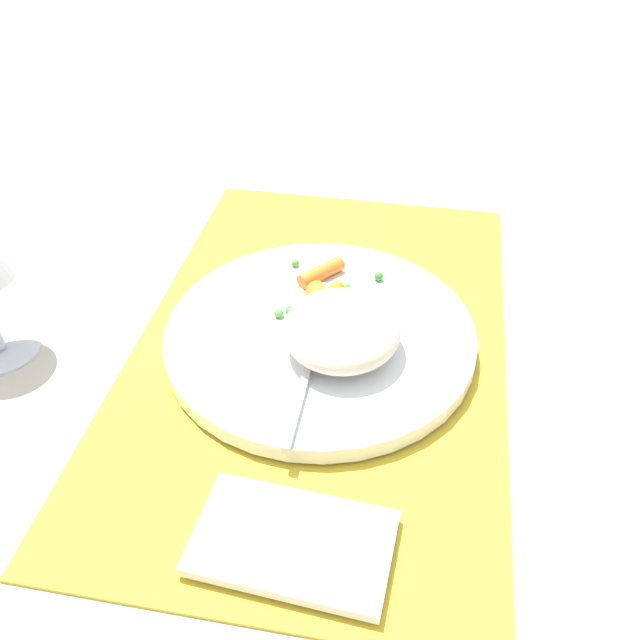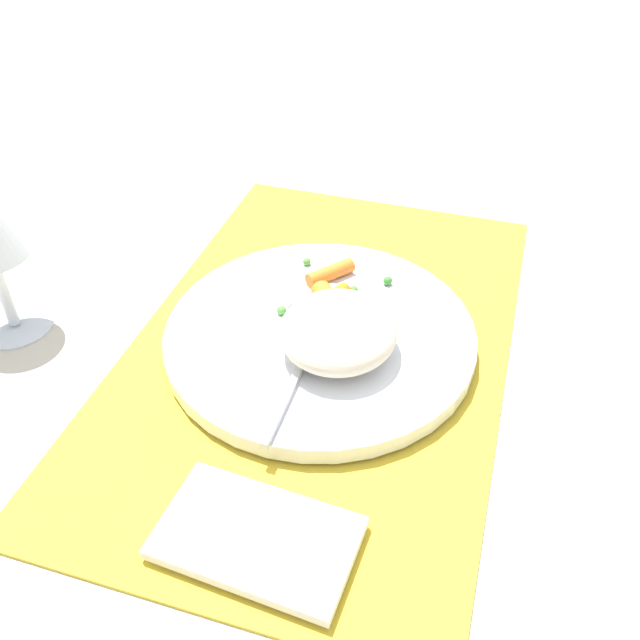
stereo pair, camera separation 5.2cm
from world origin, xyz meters
The scene contains 8 objects.
ground_plane centered at (0.00, 0.00, 0.00)m, with size 2.40×2.40×0.00m, color beige.
placemat centered at (0.00, 0.00, 0.00)m, with size 0.50×0.31×0.01m, color gold.
plate centered at (0.00, 0.00, 0.01)m, with size 0.26×0.26×0.01m, color white.
rice_mound centered at (-0.02, -0.02, 0.04)m, with size 0.10×0.09×0.04m, color beige.
carrot_portion centered at (0.03, 0.00, 0.03)m, with size 0.10×0.07×0.02m.
pea_scatter centered at (0.03, 0.00, 0.02)m, with size 0.09×0.09×0.01m.
fork centered at (-0.02, 0.00, 0.02)m, with size 0.19×0.02×0.01m.
napkin centered at (-0.19, -0.02, 0.01)m, with size 0.07×0.13×0.01m, color white.
Camera 1 is at (-0.43, -0.08, 0.40)m, focal length 38.98 mm.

